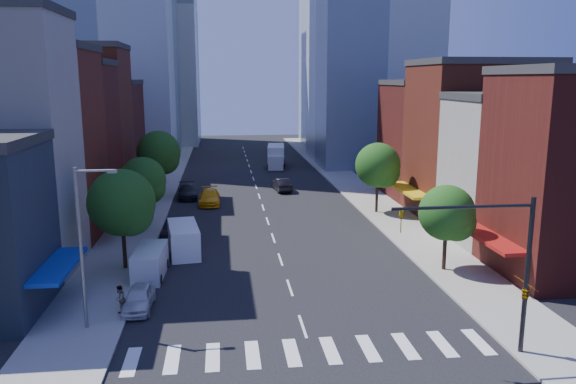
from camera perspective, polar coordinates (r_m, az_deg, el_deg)
name	(u,v)px	position (r m, az deg, el deg)	size (l,w,h in m)	color
ground	(303,326)	(32.54, 1.51, -13.49)	(220.00, 220.00, 0.00)	black
sidewalk_left	(156,191)	(71.00, -13.28, 0.06)	(5.00, 120.00, 0.15)	gray
sidewalk_right	(354,187)	(72.50, 6.75, 0.52)	(5.00, 120.00, 0.15)	gray
crosswalk	(311,351)	(29.88, 2.37, -15.88)	(19.00, 3.00, 0.01)	silver
bldg_left_2	(24,147)	(52.73, -25.26, 4.13)	(12.00, 9.00, 16.00)	#5E2316
bldg_left_3	(53,142)	(60.86, -22.74, 4.69)	(12.00, 8.00, 15.00)	#4D1513
bldg_left_4	(74,125)	(68.95, -20.91, 6.36)	(12.00, 9.00, 17.00)	#5E2316
bldg_left_5	(94,135)	(78.33, -19.15, 5.53)	(12.00, 10.00, 13.00)	#4D1513
bldg_right_1	(523,171)	(51.51, 22.75, 1.93)	(12.00, 8.00, 12.00)	silver
bldg_right_2	(477,142)	(59.24, 18.62, 4.82)	(12.00, 10.00, 15.00)	#5E2316
bldg_right_3	(438,141)	(68.45, 15.01, 5.00)	(12.00, 10.00, 13.00)	#4D1513
tower_far_w	(152,9)	(125.76, -13.65, 17.66)	(18.00, 18.00, 56.00)	#9EA5AD
traffic_signal	(516,277)	(30.07, 22.17, -7.97)	(7.24, 2.24, 8.00)	black
streetlight	(84,238)	(32.23, -20.03, -4.44)	(2.25, 0.25, 9.00)	slate
tree_left_near	(124,205)	(41.68, -16.35, -1.29)	(4.80, 4.80, 7.30)	black
tree_left_mid	(144,182)	(52.41, -14.39, 0.98)	(4.20, 4.20, 6.65)	black
tree_left_far	(160,154)	(66.05, -12.87, 3.75)	(5.00, 5.00, 7.75)	black
tree_right_near	(449,215)	(41.51, 16.05, -2.28)	(4.00, 4.00, 6.20)	black
tree_right_far	(379,167)	(58.06, 9.27, 2.52)	(4.60, 4.60, 7.20)	black
parked_car_front	(139,298)	(35.64, -14.92, -10.38)	(1.65, 4.10, 1.40)	silver
parked_car_second	(175,229)	(50.26, -11.44, -3.72)	(1.61, 4.63, 1.52)	black
parked_car_third	(181,231)	(50.03, -10.84, -3.89)	(2.19, 4.74, 1.32)	#999999
parked_car_rear	(187,191)	(66.61, -10.19, 0.06)	(2.18, 5.37, 1.56)	black
cargo_van_near	(150,263)	(40.84, -13.85, -7.02)	(2.15, 4.91, 2.06)	silver
cargo_van_far	(184,240)	(45.47, -10.55, -4.78)	(2.94, 5.76, 2.35)	white
taxi	(209,197)	(62.92, -7.98, -0.50)	(2.28, 5.60, 1.63)	#F7AD0D
traffic_car_oncoming	(282,184)	(69.75, -0.63, 0.77)	(1.69, 4.85, 1.60)	black
traffic_car_far	(279,160)	(90.22, -0.94, 3.22)	(1.94, 4.82, 1.64)	#999999
box_truck	(276,157)	(88.55, -1.24, 3.57)	(3.31, 8.59, 3.37)	silver
pedestrian_near	(135,265)	(40.71, -15.30, -7.20)	(0.61, 0.40, 1.67)	#999999
pedestrian_far	(120,299)	(35.08, -16.74, -10.37)	(0.80, 0.62, 1.64)	#999999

